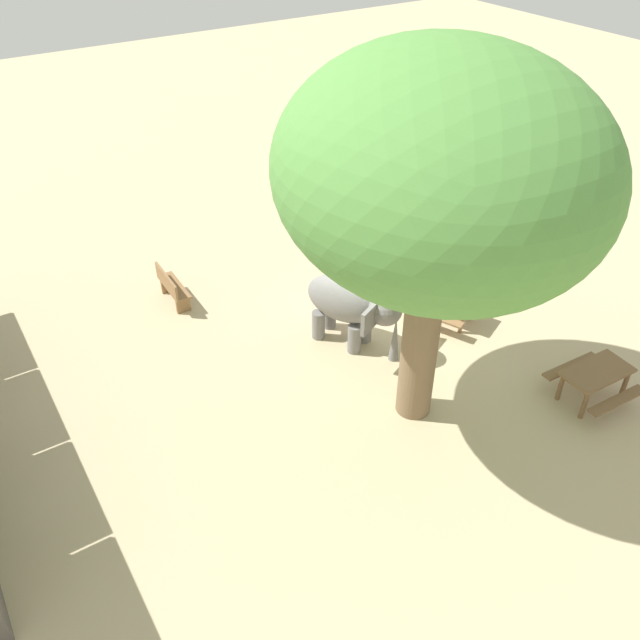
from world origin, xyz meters
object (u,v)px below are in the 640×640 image
at_px(person_handler, 347,263).
at_px(picnic_table_far, 445,298).
at_px(wooden_bench, 172,287).
at_px(shade_tree_main, 439,175).
at_px(elephant, 352,305).
at_px(picnic_table_near, 595,377).

distance_m(person_handler, picnic_table_far, 2.60).
xyz_separation_m(wooden_bench, picnic_table_far, (-4.25, -5.37, 0.12)).
relative_size(person_handler, picnic_table_far, 0.82).
height_order(person_handler, shade_tree_main, shade_tree_main).
height_order(elephant, shade_tree_main, shade_tree_main).
bearing_deg(wooden_bench, elephant, 38.42).
bearing_deg(picnic_table_near, shade_tree_main, -25.24).
distance_m(elephant, picnic_table_far, 2.57).
bearing_deg(picnic_table_far, wooden_bench, -152.67).
distance_m(shade_tree_main, picnic_table_far, 5.76).
distance_m(picnic_table_near, picnic_table_far, 3.97).
relative_size(shade_tree_main, wooden_bench, 5.24).
bearing_deg(shade_tree_main, picnic_table_near, -118.05).
bearing_deg(wooden_bench, picnic_table_far, 52.95).
height_order(wooden_bench, picnic_table_near, wooden_bench).
relative_size(shade_tree_main, picnic_table_far, 3.73).
distance_m(person_handler, picnic_table_near, 6.42).
relative_size(person_handler, wooden_bench, 1.15).
relative_size(wooden_bench, picnic_table_near, 0.90).
height_order(person_handler, picnic_table_far, person_handler).
relative_size(wooden_bench, picnic_table_far, 0.71).
bearing_deg(shade_tree_main, wooden_bench, 23.01).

